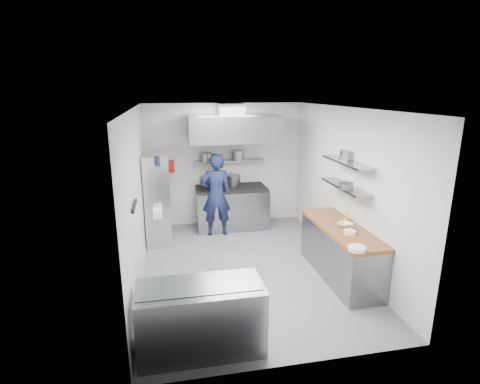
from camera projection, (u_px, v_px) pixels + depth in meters
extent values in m
plane|color=slate|center=(247.00, 268.00, 6.70)|extent=(5.00, 5.00, 0.00)
plane|color=silver|center=(247.00, 108.00, 5.96)|extent=(5.00, 5.00, 0.00)
cube|color=white|center=(224.00, 165.00, 8.70)|extent=(3.60, 2.80, 0.02)
cube|color=white|center=(297.00, 254.00, 3.97)|extent=(3.60, 2.80, 0.02)
cube|color=white|center=(137.00, 198.00, 5.99)|extent=(2.80, 5.00, 0.02)
cube|color=white|center=(345.00, 187.00, 6.67)|extent=(2.80, 5.00, 0.02)
cube|color=gray|center=(232.00, 208.00, 8.59)|extent=(1.60, 0.80, 0.90)
cube|color=black|center=(231.00, 188.00, 8.46)|extent=(1.57, 0.78, 0.06)
cylinder|color=slate|center=(206.00, 181.00, 8.63)|extent=(0.26, 0.26, 0.20)
cylinder|color=slate|center=(233.00, 180.00, 8.58)|extent=(0.34, 0.34, 0.24)
cube|color=gray|center=(229.00, 161.00, 8.53)|extent=(1.60, 0.30, 0.04)
cylinder|color=slate|center=(206.00, 157.00, 8.37)|extent=(0.28, 0.28, 0.18)
cylinder|color=slate|center=(238.00, 155.00, 8.45)|extent=(0.27, 0.27, 0.22)
cube|color=gray|center=(232.00, 128.00, 7.93)|extent=(1.90, 1.15, 0.55)
cube|color=slate|center=(231.00, 109.00, 8.05)|extent=(0.55, 0.55, 0.24)
cube|color=red|center=(170.00, 166.00, 8.40)|extent=(0.22, 0.10, 0.26)
imported|color=#151C3F|center=(216.00, 195.00, 8.03)|extent=(0.66, 0.44, 1.80)
cube|color=silver|center=(158.00, 199.00, 7.67)|extent=(0.50, 0.90, 1.85)
cube|color=white|center=(158.00, 213.00, 7.16)|extent=(0.16, 0.20, 0.18)
cube|color=yellow|center=(156.00, 185.00, 7.26)|extent=(0.12, 0.16, 0.14)
cylinder|color=black|center=(157.00, 161.00, 6.97)|extent=(0.11, 0.11, 0.18)
cube|color=black|center=(134.00, 206.00, 5.11)|extent=(0.04, 0.55, 0.05)
cube|color=gray|center=(340.00, 253.00, 6.30)|extent=(0.62, 2.00, 0.84)
cube|color=brown|center=(342.00, 228.00, 6.18)|extent=(0.65, 2.04, 0.06)
cylinder|color=white|center=(357.00, 248.00, 5.25)|extent=(0.25, 0.25, 0.06)
cylinder|color=white|center=(350.00, 232.00, 5.85)|extent=(0.20, 0.20, 0.06)
cylinder|color=#D16B3B|center=(350.00, 228.00, 6.04)|extent=(0.14, 0.14, 0.06)
cylinder|color=yellow|center=(347.00, 216.00, 6.40)|extent=(0.06, 0.06, 0.18)
imported|color=white|center=(345.00, 225.00, 6.18)|extent=(0.32, 0.32, 0.06)
cube|color=gray|center=(345.00, 187.00, 6.33)|extent=(0.30, 1.30, 0.04)
cube|color=gray|center=(347.00, 162.00, 6.22)|extent=(0.30, 1.30, 0.04)
cylinder|color=slate|center=(346.00, 186.00, 6.10)|extent=(0.24, 0.24, 0.10)
cylinder|color=slate|center=(348.00, 154.00, 6.43)|extent=(0.29, 0.29, 0.14)
cube|color=gray|center=(201.00, 318.00, 4.51)|extent=(1.50, 0.70, 0.85)
cube|color=silver|center=(200.00, 274.00, 4.23)|extent=(1.47, 0.19, 0.42)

